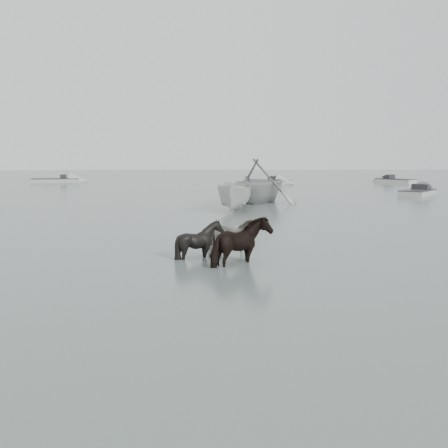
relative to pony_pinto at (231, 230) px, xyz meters
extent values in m
plane|color=#4F5D5A|center=(-0.48, -2.92, -0.68)|extent=(140.00, 140.00, 0.00)
imported|color=black|center=(0.00, 0.00, 0.00)|extent=(1.76, 1.14, 1.37)
imported|color=black|center=(0.22, -2.05, 0.11)|extent=(1.88, 2.00, 1.59)
imported|color=black|center=(-0.98, -0.91, 0.03)|extent=(1.51, 1.40, 1.43)
imported|color=#969997|center=(2.41, 15.78, 0.69)|extent=(6.74, 6.87, 2.74)
imported|color=beige|center=(0.75, 11.54, 0.15)|extent=(2.34, 4.55, 1.67)
camera|label=1|loc=(-0.81, -17.31, 2.52)|focal=45.00mm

